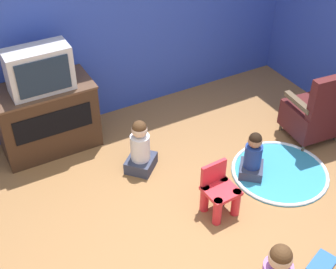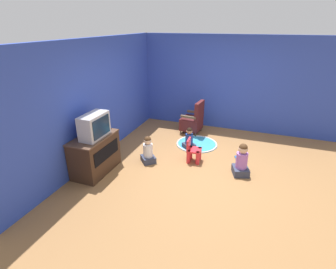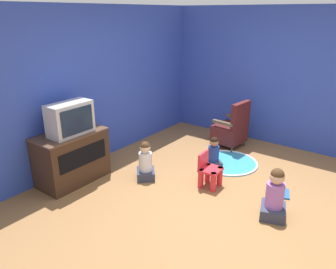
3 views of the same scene
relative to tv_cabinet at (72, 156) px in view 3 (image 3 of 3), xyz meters
name	(u,v)px [view 3 (image 3 of 3)]	position (x,y,z in m)	size (l,w,h in m)	color
ground_plane	(216,195)	(0.91, -1.98, -0.40)	(30.00, 30.00, 0.00)	olive
wall_back	(86,88)	(0.67, 0.36, 0.88)	(5.52, 0.12, 2.55)	#2D47B2
wall_right	(302,81)	(3.37, -2.28, 0.88)	(0.12, 5.39, 2.55)	#2D47B2
tv_cabinet	(72,156)	(0.00, 0.00, 0.00)	(1.05, 0.56, 0.77)	#382316
television	(70,119)	(0.00, -0.06, 0.61)	(0.64, 0.32, 0.47)	#B7B7BC
black_armchair	(231,129)	(2.66, -1.31, -0.05)	(0.58, 0.57, 0.90)	brown
yellow_kid_chair	(209,173)	(1.09, -1.75, -0.18)	(0.32, 0.31, 0.52)	red
play_mat	(228,162)	(1.96, -1.61, -0.39)	(1.02, 1.02, 0.04)	teal
child_watching_left	(213,154)	(1.67, -1.49, -0.16)	(0.36, 0.36, 0.54)	#33384C
child_watching_center	(145,163)	(0.71, -0.84, -0.13)	(0.41, 0.41, 0.61)	#33384C
child_watching_right	(275,196)	(0.89, -2.78, -0.11)	(0.42, 0.39, 0.67)	#33384C
book	(283,193)	(1.51, -2.71, -0.38)	(0.32, 0.26, 0.02)	#235699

